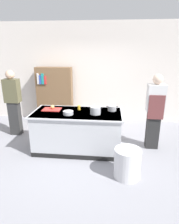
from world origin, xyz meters
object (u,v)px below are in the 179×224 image
(onion, at_px, (52,107))
(trash_bin, at_px, (127,163))
(person_chef, at_px, (155,110))
(mixing_bowl, at_px, (68,113))
(person_guest, at_px, (13,102))
(bookshelf, at_px, (55,95))
(stock_pot, at_px, (95,110))
(juice_cup, at_px, (79,108))
(sauce_pan, at_px, (112,108))

(onion, xyz_separation_m, trash_bin, (1.64, -1.05, -0.69))
(person_chef, bearing_deg, onion, 83.30)
(mixing_bowl, bearing_deg, trash_bin, -31.75)
(mixing_bowl, xyz_separation_m, person_guest, (-1.64, 0.84, -0.03))
(mixing_bowl, bearing_deg, bookshelf, 113.22)
(trash_bin, bearing_deg, stock_pot, 127.28)
(onion, height_order, mixing_bowl, onion)
(person_chef, bearing_deg, person_guest, 73.46)
(onion, distance_m, juice_cup, 0.61)
(person_guest, height_order, bookshelf, person_guest)
(onion, xyz_separation_m, person_guest, (-1.21, 0.54, -0.05))
(onion, relative_size, person_guest, 0.05)
(mixing_bowl, xyz_separation_m, bookshelf, (-0.84, 1.97, -0.09))
(stock_pot, bearing_deg, person_chef, 14.64)
(sauce_pan, xyz_separation_m, person_chef, (0.95, 0.07, -0.04))
(stock_pot, bearing_deg, trash_bin, -52.72)
(stock_pot, xyz_separation_m, bookshelf, (-1.41, 1.87, -0.13))
(onion, bearing_deg, person_guest, 156.09)
(trash_bin, bearing_deg, bookshelf, 127.12)
(sauce_pan, height_order, trash_bin, sauce_pan)
(sauce_pan, bearing_deg, juice_cup, -179.28)
(onion, height_order, stock_pot, stock_pot)
(mixing_bowl, distance_m, bookshelf, 2.14)
(person_chef, relative_size, person_guest, 1.00)
(onion, xyz_separation_m, sauce_pan, (1.35, 0.06, -0.01))
(sauce_pan, xyz_separation_m, bookshelf, (-1.77, 1.60, -0.10))
(stock_pot, distance_m, mixing_bowl, 0.58)
(mixing_bowl, distance_m, person_chef, 1.92)
(sauce_pan, xyz_separation_m, juice_cup, (-0.75, -0.01, -0.01))
(sauce_pan, distance_m, juice_cup, 0.75)
(sauce_pan, relative_size, person_guest, 0.15)
(bookshelf, bearing_deg, mixing_bowl, -66.78)
(juice_cup, distance_m, person_chef, 1.70)
(mixing_bowl, xyz_separation_m, person_chef, (1.87, 0.43, -0.02))
(person_guest, bearing_deg, person_chef, 98.29)
(trash_bin, xyz_separation_m, bookshelf, (-2.06, 2.72, 0.58))
(person_chef, height_order, bookshelf, person_chef)
(sauce_pan, bearing_deg, onion, -177.44)
(sauce_pan, bearing_deg, bookshelf, 137.79)
(stock_pot, bearing_deg, mixing_bowl, -170.61)
(mixing_bowl, relative_size, person_guest, 0.13)
(juice_cup, bearing_deg, stock_pot, -33.35)
(mixing_bowl, bearing_deg, person_chef, 13.06)
(mixing_bowl, height_order, trash_bin, mixing_bowl)
(person_guest, bearing_deg, bookshelf, 159.75)
(onion, distance_m, sauce_pan, 1.35)
(bookshelf, bearing_deg, onion, -75.98)
(juice_cup, bearing_deg, trash_bin, -46.79)
(stock_pot, height_order, person_chef, person_chef)
(onion, relative_size, sauce_pan, 0.36)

